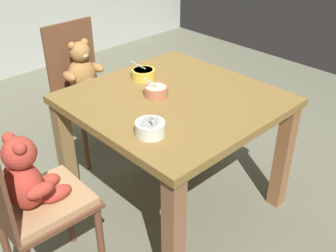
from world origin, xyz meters
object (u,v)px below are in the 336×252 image
object	(u,v)px
teddy_chair_far_center	(83,78)
porridge_bowl_white_near_left	(150,128)
porridge_bowl_yellow_far_center	(143,74)
dining_table	(174,117)
porridge_bowl_terracotta_center	(156,91)
teddy_chair_near_left	(32,193)

from	to	relation	value
teddy_chair_far_center	porridge_bowl_white_near_left	size ratio (longest dim) A/B	6.53
porridge_bowl_yellow_far_center	porridge_bowl_white_near_left	distance (m)	0.62
dining_table	porridge_bowl_yellow_far_center	size ratio (longest dim) A/B	7.05
dining_table	porridge_bowl_terracotta_center	bearing A→B (deg)	127.00
teddy_chair_far_center	teddy_chair_near_left	distance (m)	1.20
teddy_chair_far_center	dining_table	bearing A→B (deg)	1.07
porridge_bowl_yellow_far_center	porridge_bowl_terracotta_center	distance (m)	0.24
porridge_bowl_white_near_left	teddy_chair_far_center	bearing A→B (deg)	73.15
porridge_bowl_white_near_left	porridge_bowl_terracotta_center	xyz separation A→B (m)	(0.28, 0.27, -0.01)
porridge_bowl_terracotta_center	teddy_chair_near_left	bearing A→B (deg)	-174.79
teddy_chair_far_center	teddy_chair_near_left	world-z (taller)	teddy_chair_far_center
porridge_bowl_yellow_far_center	porridge_bowl_terracotta_center	bearing A→B (deg)	-114.03
teddy_chair_far_center	porridge_bowl_terracotta_center	size ratio (longest dim) A/B	6.94
teddy_chair_near_left	dining_table	bearing A→B (deg)	0.99
dining_table	teddy_chair_far_center	bearing A→B (deg)	91.47
teddy_chair_far_center	porridge_bowl_white_near_left	world-z (taller)	teddy_chair_far_center
porridge_bowl_yellow_far_center	dining_table	bearing A→B (deg)	-97.23
dining_table	teddy_chair_near_left	world-z (taller)	teddy_chair_near_left
teddy_chair_near_left	porridge_bowl_yellow_far_center	xyz separation A→B (m)	(0.89, 0.29, 0.20)
teddy_chair_near_left	porridge_bowl_white_near_left	distance (m)	0.58
dining_table	porridge_bowl_white_near_left	world-z (taller)	porridge_bowl_white_near_left
teddy_chair_near_left	porridge_bowl_yellow_far_center	distance (m)	0.96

